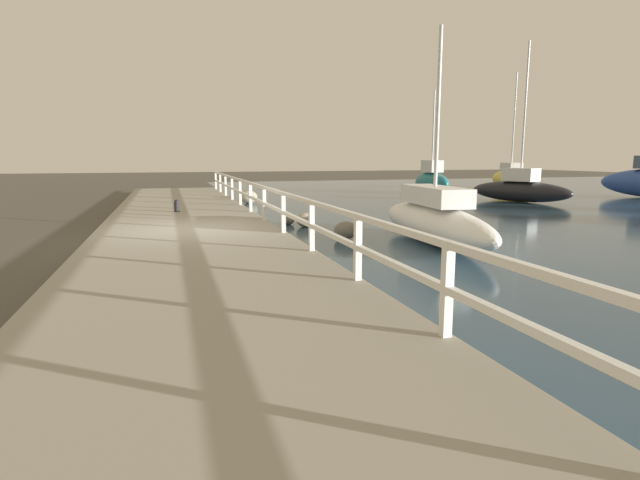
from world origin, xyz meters
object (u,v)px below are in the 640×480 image
Objects in this scene: sailboat_black at (520,189)px; sailboat_white at (434,220)px; sailboat_yellow at (511,178)px; mooring_bollard at (177,206)px; sailboat_teal at (432,180)px.

sailboat_black is 13.21m from sailboat_white.
sailboat_white is 0.79× the size of sailboat_yellow.
sailboat_yellow is at bearing 53.78° from sailboat_white.
mooring_bollard is at bearing 137.28° from sailboat_white.
sailboat_white is (5.92, -6.69, 0.10)m from mooring_bollard.
sailboat_black is 1.25× the size of sailboat_teal.
sailboat_teal is (14.35, 8.39, 0.29)m from mooring_bollard.
mooring_bollard is 0.06× the size of sailboat_black.
sailboat_teal is 0.98× the size of sailboat_white.
sailboat_teal is (-1.24, 6.08, 0.16)m from sailboat_black.
mooring_bollard is at bearing -140.79° from sailboat_yellow.
sailboat_white is at bearing -48.46° from mooring_bollard.
sailboat_black is at bearing -112.29° from sailboat_yellow.
sailboat_black reaches higher than mooring_bollard.
mooring_bollard is 15.77m from sailboat_black.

